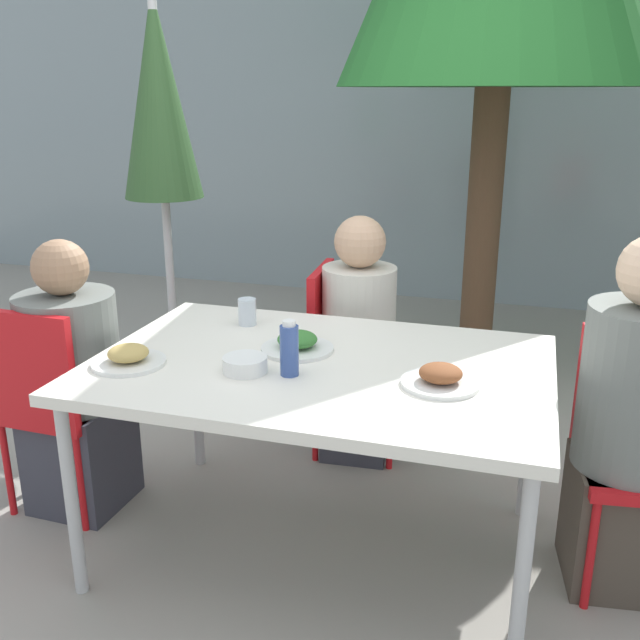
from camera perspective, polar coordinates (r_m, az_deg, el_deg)
ground_plane at (r=2.77m, az=0.00°, el=-17.81°), size 24.00×24.00×0.00m
building_facade at (r=5.75m, az=10.75°, el=16.45°), size 10.00×0.20×3.00m
dining_table at (r=2.43m, az=0.00°, el=-4.48°), size 1.53×1.03×0.74m
chair_left at (r=2.93m, az=-20.80°, el=-5.60°), size 0.41×0.41×0.86m
person_left at (r=2.96m, az=-19.09°, el=-5.17°), size 0.38×0.38×1.10m
chair_right at (r=2.65m, az=24.18°, el=-8.56°), size 0.45×0.45×0.86m
person_right at (r=2.54m, az=23.70°, el=-8.04°), size 0.37×0.37×1.21m
chair_far at (r=3.26m, az=1.83°, el=-2.05°), size 0.43×0.43×0.86m
person_far at (r=3.19m, az=3.08°, el=-2.05°), size 0.33×0.33×1.11m
closed_umbrella at (r=3.73m, az=-12.73°, el=15.99°), size 0.40×0.40×2.09m
plate_0 at (r=2.51m, az=-1.82°, el=-1.89°), size 0.26×0.26×0.07m
plate_1 at (r=2.25m, az=9.61°, el=-4.57°), size 0.25×0.25×0.07m
plate_2 at (r=2.47m, az=-15.07°, el=-2.90°), size 0.25×0.25×0.07m
bottle at (r=2.28m, az=-2.47°, el=-2.35°), size 0.06×0.06×0.18m
drinking_cup at (r=2.79m, az=-5.84°, el=0.66°), size 0.07×0.07×0.10m
salad_bowl at (r=2.33m, az=-6.01°, el=-3.55°), size 0.15×0.15×0.05m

